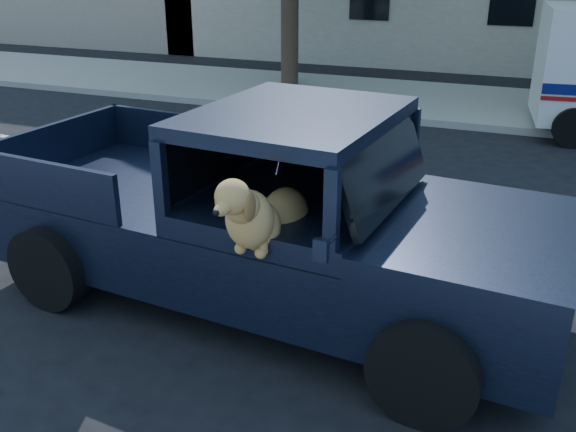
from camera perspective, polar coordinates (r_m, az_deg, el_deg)
name	(u,v)px	position (r m, az deg, el deg)	size (l,w,h in m)	color
ground	(310,285)	(7.04, 1.96, -6.19)	(120.00, 120.00, 0.00)	black
far_sidewalk	(444,103)	(15.51, 13.68, 9.76)	(60.00, 4.00, 0.15)	gray
lane_stripes	(520,203)	(9.82, 19.93, 1.10)	(21.60, 0.14, 0.01)	silver
pickup_truck	(261,238)	(6.51, -2.40, -1.95)	(5.88, 3.16, 2.04)	black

